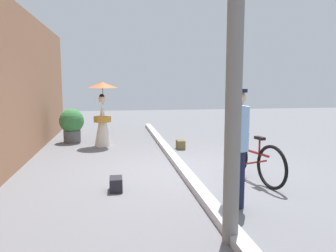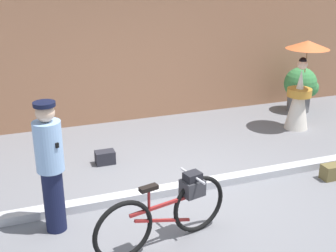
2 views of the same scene
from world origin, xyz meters
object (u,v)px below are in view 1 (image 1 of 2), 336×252
at_px(person_with_parasol, 103,113).
at_px(potted_plant_by_door, 72,124).
at_px(backpack_on_pavement, 116,184).
at_px(person_officer, 237,145).
at_px(bicycle_near_officer, 250,156).
at_px(backpack_spare, 181,144).
at_px(utility_pole, 235,26).

distance_m(person_with_parasol, potted_plant_by_door, 1.23).
bearing_deg(backpack_on_pavement, person_officer, -120.46).
relative_size(person_officer, backpack_on_pavement, 5.24).
xyz_separation_m(bicycle_near_officer, potted_plant_by_door, (4.55, 3.73, 0.12)).
distance_m(potted_plant_by_door, backpack_spare, 3.43).
relative_size(bicycle_near_officer, person_with_parasol, 0.99).
relative_size(bicycle_near_officer, person_officer, 1.04).
xyz_separation_m(bicycle_near_officer, backpack_spare, (3.01, 0.70, -0.32)).
distance_m(person_officer, utility_pole, 1.86).
distance_m(backpack_spare, utility_pole, 5.80).
distance_m(bicycle_near_officer, backpack_on_pavement, 2.50).
bearing_deg(person_officer, backpack_on_pavement, 59.54).
xyz_separation_m(person_with_parasol, utility_pole, (-6.13, -1.60, 1.47)).
xyz_separation_m(person_officer, potted_plant_by_door, (5.82, 2.98, -0.36)).
bearing_deg(person_with_parasol, backpack_on_pavement, -175.26).
height_order(backpack_spare, utility_pole, utility_pole).
height_order(person_with_parasol, backpack_on_pavement, person_with_parasol).
bearing_deg(potted_plant_by_door, utility_pole, -159.68).
bearing_deg(utility_pole, potted_plant_by_door, 20.32).
xyz_separation_m(backpack_on_pavement, utility_pole, (-2.04, -1.26, 2.28)).
height_order(potted_plant_by_door, backpack_spare, potted_plant_by_door).
bearing_deg(backpack_spare, person_officer, 179.27).
height_order(person_officer, potted_plant_by_door, person_officer).
relative_size(potted_plant_by_door, backpack_on_pavement, 3.11).
height_order(bicycle_near_officer, utility_pole, utility_pole).
xyz_separation_m(bicycle_near_officer, person_officer, (-1.26, 0.75, 0.47)).
bearing_deg(utility_pole, backpack_spare, -5.40).
xyz_separation_m(backpack_spare, utility_pole, (-5.31, 0.50, 2.27)).
bearing_deg(utility_pole, bicycle_near_officer, -27.61).
height_order(person_with_parasol, potted_plant_by_door, person_with_parasol).
relative_size(person_with_parasol, utility_pole, 0.38).
bearing_deg(potted_plant_by_door, bicycle_near_officer, -140.65).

